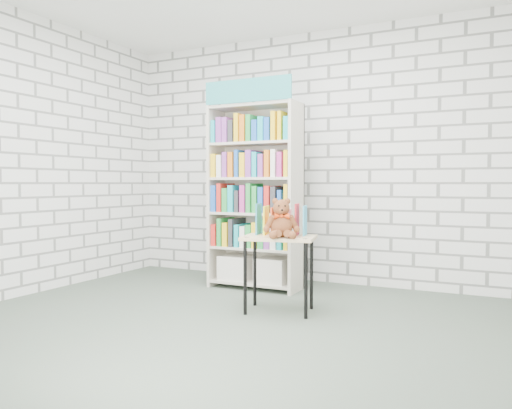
% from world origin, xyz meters
% --- Properties ---
extents(ground, '(4.50, 4.50, 0.00)m').
position_xyz_m(ground, '(0.00, 0.00, 0.00)').
color(ground, '#445144').
rests_on(ground, ground).
extents(room_shell, '(4.52, 4.02, 2.81)m').
position_xyz_m(room_shell, '(0.00, 0.00, 1.78)').
color(room_shell, silver).
rests_on(room_shell, ground).
extents(bookshelf, '(0.97, 0.38, 2.17)m').
position_xyz_m(bookshelf, '(-0.36, 1.36, 0.99)').
color(bookshelf, beige).
rests_on(bookshelf, ground).
extents(display_table, '(0.68, 0.54, 0.66)m').
position_xyz_m(display_table, '(0.26, 0.57, 0.56)').
color(display_table, '#D6B280').
rests_on(display_table, ground).
extents(table_books, '(0.45, 0.27, 0.25)m').
position_xyz_m(table_books, '(0.24, 0.66, 0.78)').
color(table_books, teal).
rests_on(table_books, display_table).
extents(teddy_bear, '(0.31, 0.30, 0.33)m').
position_xyz_m(teddy_bear, '(0.32, 0.48, 0.79)').
color(teddy_bear, maroon).
rests_on(teddy_bear, display_table).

